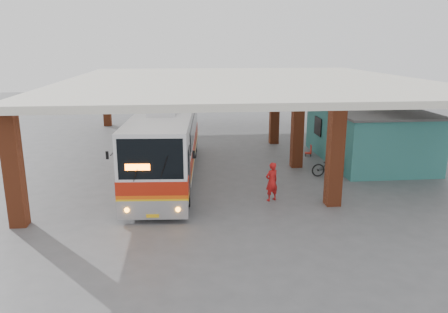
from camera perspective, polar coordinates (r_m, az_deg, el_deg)
ground at (r=21.37m, az=3.61°, el=-3.71°), size 90.00×90.00×0.00m
brick_columns at (r=25.87m, az=5.05°, el=4.44°), size 20.10×21.60×4.35m
canopy_roof at (r=26.90m, az=2.59°, el=9.86°), size 21.00×23.00×0.30m
shop_building at (r=26.85m, az=18.27°, el=2.80°), size 5.20×8.20×3.11m
coach_bus at (r=22.47m, az=-7.40°, el=2.03°), size 3.56×13.03×3.75m
motorcycle at (r=23.25m, az=13.76°, el=-1.24°), size 2.03×0.75×1.06m
pedestrian at (r=19.10m, az=6.25°, el=-3.28°), size 0.75×0.65×1.73m
red_chair at (r=27.12m, az=11.11°, el=0.69°), size 0.43×0.43×0.71m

